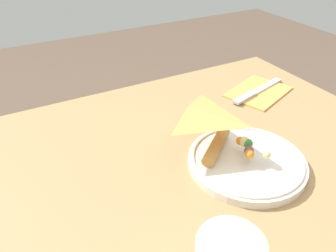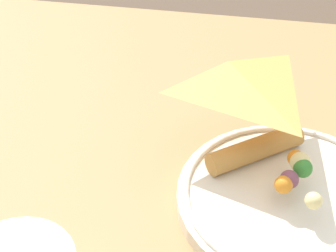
# 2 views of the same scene
# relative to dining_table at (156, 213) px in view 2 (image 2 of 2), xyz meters

# --- Properties ---
(dining_table) EXTENTS (1.08, 0.69, 0.71)m
(dining_table) POSITION_rel_dining_table_xyz_m (0.00, 0.00, 0.00)
(dining_table) COLOR #A87F51
(dining_table) RESTS_ON ground_plane
(plate_pizza) EXTENTS (0.22, 0.22, 0.05)m
(plate_pizza) POSITION_rel_dining_table_xyz_m (0.15, -0.07, 0.13)
(plate_pizza) COLOR silver
(plate_pizza) RESTS_ON dining_table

